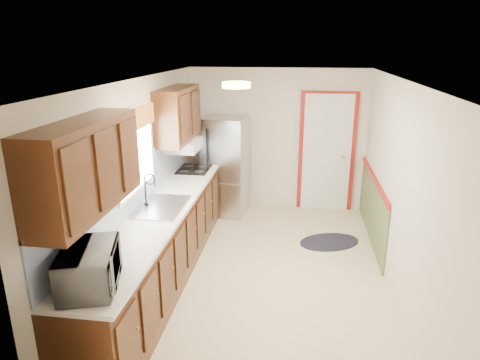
% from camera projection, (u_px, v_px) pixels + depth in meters
% --- Properties ---
extents(room_shell, '(3.20, 5.20, 2.52)m').
position_uv_depth(room_shell, '(265.00, 185.00, 4.98)').
color(room_shell, beige).
rests_on(room_shell, ground).
extents(kitchen_run, '(0.63, 4.00, 2.20)m').
position_uv_depth(kitchen_run, '(156.00, 220.00, 4.98)').
color(kitchen_run, '#381B0C').
rests_on(kitchen_run, ground).
extents(back_wall_trim, '(1.12, 2.30, 2.08)m').
position_uv_depth(back_wall_trim, '(336.00, 164.00, 7.02)').
color(back_wall_trim, maroon).
rests_on(back_wall_trim, ground).
extents(ceiling_fixture, '(0.30, 0.30, 0.06)m').
position_uv_depth(ceiling_fixture, '(236.00, 85.00, 4.47)').
color(ceiling_fixture, '#FFD88C').
rests_on(ceiling_fixture, room_shell).
extents(microwave, '(0.49, 0.68, 0.41)m').
position_uv_depth(microwave, '(89.00, 264.00, 3.31)').
color(microwave, white).
rests_on(microwave, kitchen_run).
extents(refrigerator, '(0.76, 0.73, 1.64)m').
position_uv_depth(refrigerator, '(225.00, 166.00, 7.13)').
color(refrigerator, '#B7B7BC').
rests_on(refrigerator, ground).
extents(rug, '(1.05, 0.89, 0.01)m').
position_uv_depth(rug, '(329.00, 242.00, 6.25)').
color(rug, black).
rests_on(rug, ground).
extents(cooktop, '(0.47, 0.56, 0.02)m').
position_uv_depth(cooktop, '(194.00, 169.00, 6.50)').
color(cooktop, black).
rests_on(cooktop, kitchen_run).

